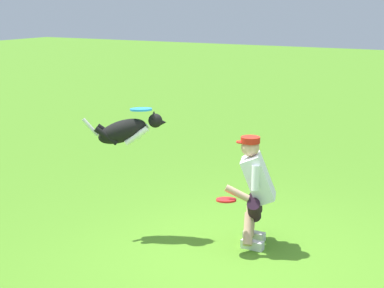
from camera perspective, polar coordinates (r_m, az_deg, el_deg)
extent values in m
plane|color=#4C8521|center=(6.97, 3.59, -10.43)|extent=(60.00, 60.00, 0.00)
cube|color=silver|center=(7.43, 5.82, -8.52)|extent=(0.26, 0.10, 0.10)
cylinder|color=tan|center=(7.36, 5.46, -7.12)|extent=(0.21, 0.33, 0.37)
cylinder|color=black|center=(7.26, 5.96, -5.54)|extent=(0.28, 0.43, 0.37)
cube|color=silver|center=(7.17, 5.66, -9.34)|extent=(0.26, 0.10, 0.10)
cylinder|color=tan|center=(7.10, 5.29, -7.91)|extent=(0.21, 0.33, 0.37)
cylinder|color=black|center=(7.04, 5.83, -6.16)|extent=(0.28, 0.43, 0.37)
cube|color=white|center=(7.04, 6.21, -3.21)|extent=(0.50, 0.46, 0.58)
cylinder|color=white|center=(7.22, 6.17, -2.30)|extent=(0.13, 0.16, 0.29)
cylinder|color=white|center=(6.84, 5.95, -3.19)|extent=(0.13, 0.16, 0.29)
cylinder|color=tan|center=(6.89, 4.23, -4.60)|extent=(0.30, 0.17, 0.19)
cylinder|color=tan|center=(7.29, 5.83, -3.45)|extent=(0.12, 0.16, 0.27)
sphere|color=tan|center=(6.96, 5.46, -0.33)|extent=(0.21, 0.21, 0.21)
cylinder|color=red|center=(6.94, 5.48, 0.39)|extent=(0.22, 0.22, 0.07)
cylinder|color=red|center=(6.95, 4.65, 0.18)|extent=(0.12, 0.12, 0.02)
ellipsoid|color=black|center=(7.37, -6.54, 1.18)|extent=(0.70, 0.54, 0.43)
ellipsoid|color=white|center=(7.35, -5.26, 0.99)|extent=(0.13, 0.18, 0.16)
sphere|color=black|center=(7.30, -3.44, 2.19)|extent=(0.17, 0.17, 0.17)
cone|color=black|center=(7.30, -2.74, 2.04)|extent=(0.12, 0.12, 0.09)
cone|color=black|center=(7.24, -3.64, 2.69)|extent=(0.06, 0.06, 0.07)
cone|color=black|center=(7.34, -3.58, 2.85)|extent=(0.06, 0.06, 0.07)
cylinder|color=white|center=(7.28, -5.20, 0.75)|extent=(0.29, 0.20, 0.23)
cylinder|color=white|center=(7.43, -5.08, 1.02)|extent=(0.29, 0.20, 0.23)
cylinder|color=black|center=(7.33, -8.01, 0.76)|extent=(0.29, 0.20, 0.23)
cylinder|color=black|center=(7.48, -7.84, 1.02)|extent=(0.29, 0.20, 0.23)
cylinder|color=white|center=(7.41, -9.48, 1.56)|extent=(0.20, 0.13, 0.23)
cylinder|color=#2790DB|center=(7.30, -4.78, 3.24)|extent=(0.36, 0.36, 0.04)
cylinder|color=red|center=(6.90, 3.21, -5.24)|extent=(0.30, 0.30, 0.04)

